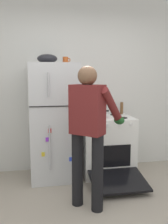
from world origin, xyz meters
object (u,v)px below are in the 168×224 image
object	(u,v)px
stove_range	(107,146)
person_cook	(89,125)
pepper_mill	(122,108)
red_pot	(97,114)
refrigerator	(54,122)
mixing_bowl	(47,59)
coffee_mug	(66,60)

from	to	relation	value
stove_range	person_cook	world-z (taller)	person_cook
stove_range	person_cook	xyz separation A→B (m)	(-0.46, -0.91, 0.53)
stove_range	pepper_mill	bearing A→B (deg)	35.95
red_pot	pepper_mill	world-z (taller)	pepper_mill
stove_range	person_cook	distance (m)	1.15
refrigerator	person_cook	bearing A→B (deg)	-70.46
person_cook	pepper_mill	bearing A→B (deg)	55.88
pepper_mill	mixing_bowl	xyz separation A→B (m)	(-1.17, -0.20, 0.75)
red_pot	person_cook	bearing A→B (deg)	-109.08
person_cook	coffee_mug	distance (m)	1.24
coffee_mug	mixing_bowl	world-z (taller)	mixing_bowl
person_cook	red_pot	world-z (taller)	person_cook
red_pot	coffee_mug	size ratio (longest dim) A/B	3.07
coffee_mug	pepper_mill	world-z (taller)	coffee_mug
person_cook	coffee_mug	size ratio (longest dim) A/B	14.28
mixing_bowl	red_pot	bearing A→B (deg)	-4.02
refrigerator	coffee_mug	distance (m)	0.90
red_pot	coffee_mug	world-z (taller)	coffee_mug
refrigerator	red_pot	world-z (taller)	refrigerator
refrigerator	pepper_mill	xyz separation A→B (m)	(1.09, 0.20, 0.15)
refrigerator	red_pot	bearing A→B (deg)	-4.50
refrigerator	person_cook	distance (m)	0.99
refrigerator	coffee_mug	bearing A→B (deg)	15.40
refrigerator	person_cook	xyz separation A→B (m)	(0.33, -0.93, 0.12)
pepper_mill	person_cook	bearing A→B (deg)	-124.12
pepper_mill	coffee_mug	bearing A→B (deg)	-170.63
red_pot	mixing_bowl	size ratio (longest dim) A/B	1.22
coffee_mug	pepper_mill	distance (m)	1.18
stove_range	mixing_bowl	distance (m)	1.56
person_cook	red_pot	distance (m)	0.93
mixing_bowl	refrigerator	bearing A→B (deg)	-0.22
mixing_bowl	person_cook	bearing A→B (deg)	-66.19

